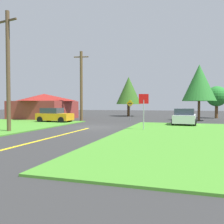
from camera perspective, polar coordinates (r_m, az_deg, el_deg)
The scene contains 13 objects.
ground_plane at distance 21.07m, azimuth -4.68°, elevation -3.66°, with size 120.00×120.00×0.00m, color #2F2F2F.
grass_verge_right at distance 15.74m, azimuth 22.52°, elevation -5.53°, with size 12.00×20.00×0.08m, color #468B2A.
lane_stripe_center at distance 13.98m, azimuth -16.78°, elevation -6.52°, with size 0.20×14.00×0.01m, color yellow.
stop_sign at distance 18.38m, azimuth 7.63°, elevation 1.71°, with size 0.74×0.19×2.82m.
parked_car_near_building at distance 27.31m, azimuth -13.77°, elevation -0.76°, with size 4.01×2.12×1.62m.
car_on_crossroad at distance 24.04m, azimuth 17.08°, elevation -1.13°, with size 2.37×4.15×1.62m.
utility_pole_near at distance 19.03m, azimuth -23.72°, elevation 9.21°, with size 1.79×0.44×8.77m.
utility_pole_mid at distance 29.48m, azimuth -7.39°, elevation 6.35°, with size 1.79×0.45×8.50m.
direction_sign at distance 28.80m, azimuth 4.36°, elevation 1.04°, with size 0.90×0.19×2.60m.
oak_tree_left at distance 31.28m, azimuth 20.25°, elevation 6.62°, with size 4.08×4.08×6.94m.
pine_tree_center at distance 37.61m, azimuth 23.88°, elevation 3.44°, with size 2.94×2.94×4.67m.
oak_tree_right at distance 40.69m, azimuth 4.02°, elevation 5.16°, with size 4.24×4.24×6.72m.
barn at distance 34.55m, azimuth -16.04°, elevation 1.32°, with size 7.35×7.09×3.49m.
Camera 1 is at (7.65, -19.53, 2.03)m, focal length 37.99 mm.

